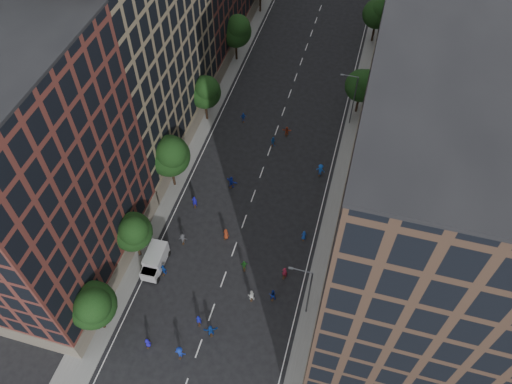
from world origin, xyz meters
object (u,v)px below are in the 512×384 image
streetlamp_far (353,98)px  skater_1 (199,320)px  skater_2 (273,295)px  streetlamp_near (307,290)px  skater_0 (148,343)px  cargo_van (155,260)px

streetlamp_far → skater_1: (-11.28, -37.68, -4.28)m
streetlamp_far → skater_2: 32.88m
streetlamp_near → skater_1: (-11.28, -4.68, -4.28)m
streetlamp_near → skater_0: streetlamp_near is taller
streetlamp_far → streetlamp_near: bearing=-90.0°
streetlamp_far → skater_1: size_ratio=5.13×
skater_1 → streetlamp_near: bearing=-178.9°
streetlamp_near → streetlamp_far: 33.00m
streetlamp_near → skater_0: (-15.85, -8.66, -4.42)m
streetlamp_near → streetlamp_far: bearing=90.0°
streetlamp_near → skater_2: size_ratio=5.15×
skater_1 → skater_2: (7.31, 5.33, -0.00)m
skater_0 → streetlamp_far: bearing=-119.1°
cargo_van → skater_0: size_ratio=3.23×
streetlamp_far → skater_0: (-15.85, -41.66, -4.42)m
skater_1 → skater_2: size_ratio=1.00×
streetlamp_near → cargo_van: 19.39m
skater_1 → streetlamp_far: bearing=-128.1°
cargo_van → skater_1: 9.61m
skater_1 → skater_2: skater_1 is taller
skater_0 → streetlamp_near: bearing=-159.6°
streetlamp_near → streetlamp_far: same height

